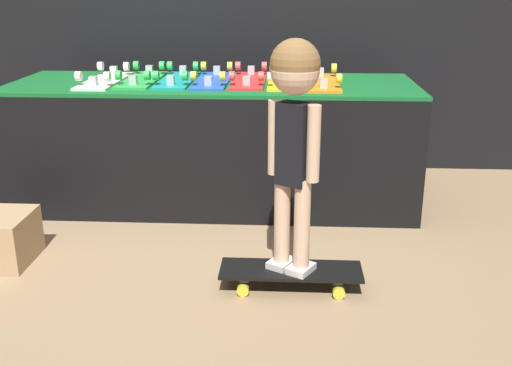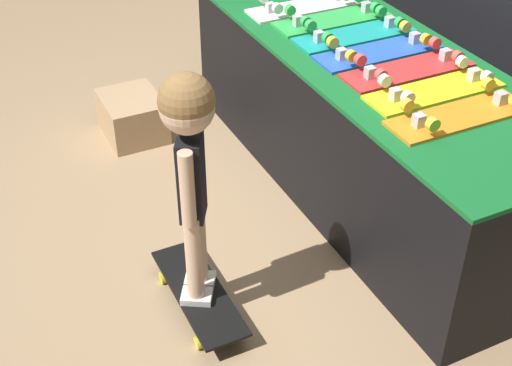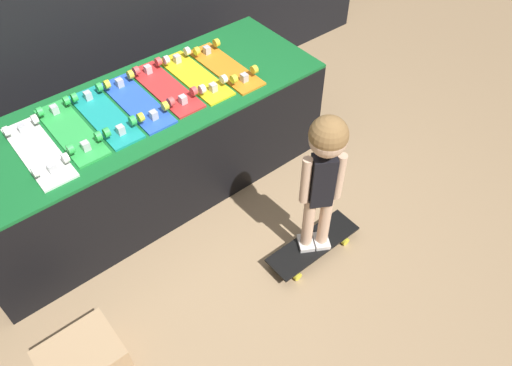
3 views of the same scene
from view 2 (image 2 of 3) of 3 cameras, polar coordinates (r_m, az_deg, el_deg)
The scene contains 12 objects.
ground_plane at distance 3.51m, azimuth 0.65°, elevation -2.22°, with size 16.00×16.00×0.00m, color #9E7F5B.
display_rack at distance 3.56m, azimuth 8.97°, elevation 4.87°, with size 2.35×0.82×0.72m.
skateboard_white_on_rack at distance 3.85m, azimuth 3.89°, elevation 14.02°, with size 0.19×0.61×0.09m.
skateboard_green_on_rack at distance 3.71m, azimuth 6.15°, elevation 13.01°, with size 0.19×0.61×0.09m.
skateboard_teal_on_rack at distance 3.55m, azimuth 7.90°, elevation 11.79°, with size 0.19×0.61×0.09m.
skateboard_blue_on_rack at distance 3.39m, azimuth 9.77°, elevation 10.44°, with size 0.19×0.61×0.09m.
skateboard_red_on_rack at distance 3.25m, azimuth 12.06°, elevation 9.00°, with size 0.19×0.61×0.09m.
skateboard_yellow_on_rack at distance 3.09m, azimuth 14.10°, elevation 7.31°, with size 0.19×0.61×0.09m.
skateboard_orange_on_rack at distance 2.93m, azimuth 15.99°, elevation 5.36°, with size 0.19×0.61×0.09m.
skateboard_on_floor at distance 2.98m, azimuth -4.60°, elevation -8.81°, with size 0.62×0.20×0.09m.
child at distance 2.54m, azimuth -5.34°, elevation 2.70°, with size 0.22×0.20×0.99m.
storage_box at distance 4.10m, azimuth -9.85°, elevation 5.28°, with size 0.39×0.31×0.24m.
Camera 2 is at (2.48, -1.25, 2.15)m, focal length 50.00 mm.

